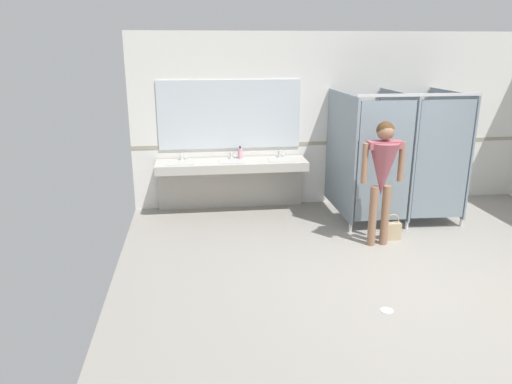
{
  "coord_description": "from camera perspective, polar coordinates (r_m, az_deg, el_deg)",
  "views": [
    {
      "loc": [
        -2.51,
        -4.86,
        2.64
      ],
      "look_at": [
        -1.8,
        0.6,
        0.96
      ],
      "focal_mm": 33.87,
      "sensor_mm": 36.0,
      "label": 1
    }
  ],
  "objects": [
    {
      "name": "floor_drain_cover",
      "position": [
        5.34,
        15.19,
        -13.32
      ],
      "size": [
        0.14,
        0.14,
        0.01
      ],
      "primitive_type": "cylinder",
      "color": "#B7BABF",
      "rests_on": "ground_plane"
    },
    {
      "name": "handbag",
      "position": [
        7.11,
        15.75,
        -4.38
      ],
      "size": [
        0.24,
        0.11,
        0.38
      ],
      "color": "tan",
      "rests_on": "ground_plane"
    },
    {
      "name": "soap_dispenser",
      "position": [
        7.96,
        -1.9,
        4.61
      ],
      "size": [
        0.07,
        0.07,
        0.2
      ],
      "color": "#D899B2",
      "rests_on": "vanity_counter"
    },
    {
      "name": "vanity_counter",
      "position": [
        7.93,
        -2.91,
        2.25
      ],
      "size": [
        2.43,
        0.58,
        0.97
      ],
      "color": "#B2ADA3",
      "rests_on": "ground_plane"
    },
    {
      "name": "wall_back",
      "position": [
        8.41,
        10.15,
        8.4
      ],
      "size": [
        7.06,
        0.12,
        2.86
      ],
      "primitive_type": "cube",
      "color": "silver",
      "rests_on": "ground_plane"
    },
    {
      "name": "ground_plane",
      "position": [
        6.1,
        18.06,
        -10.18
      ],
      "size": [
        7.06,
        6.63,
        0.1
      ],
      "primitive_type": "cube",
      "color": "gray"
    },
    {
      "name": "bathroom_stalls",
      "position": [
        7.76,
        16.53,
        4.39
      ],
      "size": [
        1.81,
        1.48,
        2.01
      ],
      "color": "gray",
      "rests_on": "ground_plane"
    },
    {
      "name": "person_standing",
      "position": [
        6.6,
        14.74,
        2.73
      ],
      "size": [
        0.59,
        0.42,
        1.71
      ],
      "color": "#8C664C",
      "rests_on": "ground_plane"
    },
    {
      "name": "wall_back_tile_band",
      "position": [
        8.41,
        10.14,
        5.76
      ],
      "size": [
        7.06,
        0.01,
        0.06
      ],
      "primitive_type": "cube",
      "color": "#9E937F",
      "rests_on": "wall_back"
    },
    {
      "name": "mirror_panel",
      "position": [
        7.96,
        -3.13,
        9.11
      ],
      "size": [
        2.33,
        0.02,
        1.11
      ],
      "primitive_type": "cube",
      "color": "silver",
      "rests_on": "wall_back"
    }
  ]
}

